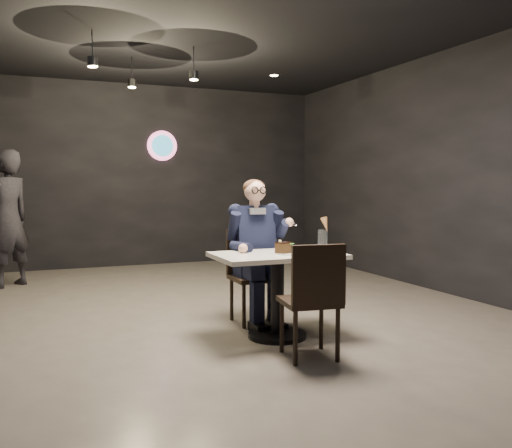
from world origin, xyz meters
name	(u,v)px	position (x,y,z in m)	size (l,w,h in m)	color
floor	(187,337)	(0.00, 0.00, 0.00)	(9.00, 9.00, 0.00)	#6D665B
wall_sign	(162,146)	(0.80, 4.47, 2.00)	(0.50, 0.06, 0.50)	pink
pendant_lights	(140,56)	(0.00, 2.00, 2.88)	(1.40, 1.20, 0.36)	black
main_table	(277,295)	(0.75, -0.30, 0.38)	(1.10, 0.70, 0.75)	white
chair_far	(254,276)	(0.75, 0.25, 0.46)	(0.42, 0.46, 0.92)	black
chair_near	(309,299)	(0.75, -0.90, 0.46)	(0.42, 0.46, 0.92)	black
seated_man	(254,250)	(0.75, 0.25, 0.72)	(0.60, 0.80, 1.44)	black
dessert_plate	(288,253)	(0.80, -0.39, 0.76)	(0.22, 0.22, 0.01)	white
cake_slice	(284,248)	(0.77, -0.38, 0.80)	(0.12, 0.10, 0.09)	black
mint_leaf	(291,244)	(0.83, -0.41, 0.84)	(0.07, 0.04, 0.01)	green
sundae_glass	(323,240)	(1.18, -0.33, 0.85)	(0.09, 0.09, 0.20)	silver
wafer_cone	(325,225)	(1.19, -0.37, 1.00)	(0.06, 0.06, 0.13)	tan
passerby	(7,219)	(-1.55, 3.22, 0.90)	(0.66, 0.43, 1.81)	black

